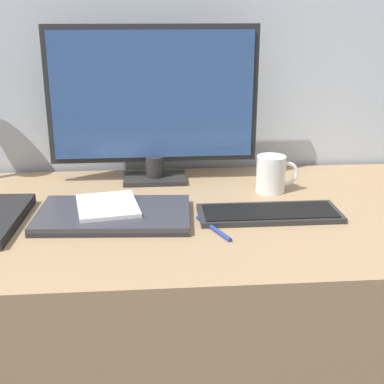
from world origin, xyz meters
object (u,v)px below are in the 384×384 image
(monitor, at_px, (153,102))
(laptop, at_px, (114,215))
(keyboard, at_px, (269,213))
(pen, at_px, (213,228))
(coffee_mug, at_px, (272,174))
(ereader, at_px, (107,205))

(monitor, bearing_deg, laptop, -109.50)
(keyboard, height_order, pen, keyboard)
(monitor, relative_size, keyboard, 1.71)
(laptop, relative_size, coffee_mug, 3.22)
(keyboard, bearing_deg, pen, -153.19)
(pen, bearing_deg, keyboard, 26.81)
(monitor, xyz_separation_m, laptop, (-0.10, -0.27, -0.20))
(ereader, distance_m, pen, 0.25)
(keyboard, bearing_deg, monitor, 131.63)
(coffee_mug, relative_size, pen, 0.83)
(ereader, xyz_separation_m, pen, (0.23, -0.10, -0.02))
(coffee_mug, bearing_deg, laptop, -158.41)
(monitor, relative_size, laptop, 1.56)
(ereader, bearing_deg, keyboard, -5.29)
(coffee_mug, bearing_deg, keyboard, -104.17)
(keyboard, height_order, coffee_mug, coffee_mug)
(keyboard, distance_m, pen, 0.15)
(laptop, relative_size, ereader, 1.94)
(keyboard, xyz_separation_m, coffee_mug, (0.04, 0.17, 0.04))
(monitor, bearing_deg, pen, -71.62)
(monitor, xyz_separation_m, coffee_mug, (0.29, -0.12, -0.17))
(ereader, relative_size, coffee_mug, 1.66)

